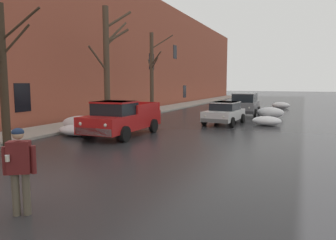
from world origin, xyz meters
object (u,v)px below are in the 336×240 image
object	(u,v)px
bare_tree_second_along_sidewalk	(108,61)
bare_tree_mid_block	(152,73)
suv_grey_parked_kerbside_mid	(245,103)
pedestrian_with_coffee	(19,164)
pickup_truck_red_approaching_near_lane	(121,118)
sedan_white_parked_kerbside_close	(224,112)
fire_hydrant	(95,123)
bare_tree_at_the_corner	(1,69)

from	to	relation	value
bare_tree_second_along_sidewalk	bare_tree_mid_block	world-z (taller)	bare_tree_second_along_sidewalk
suv_grey_parked_kerbside_mid	pedestrian_with_coffee	xyz separation A→B (m)	(-0.74, -21.20, 0.05)
bare_tree_mid_block	pickup_truck_red_approaching_near_lane	world-z (taller)	bare_tree_mid_block
sedan_white_parked_kerbside_close	pedestrian_with_coffee	size ratio (longest dim) A/B	2.31
pickup_truck_red_approaching_near_lane	fire_hydrant	bearing A→B (deg)	151.52
pickup_truck_red_approaching_near_lane	sedan_white_parked_kerbside_close	world-z (taller)	pickup_truck_red_approaching_near_lane
bare_tree_second_along_sidewalk	fire_hydrant	bearing A→B (deg)	-80.36
sedan_white_parked_kerbside_close	fire_hydrant	xyz separation A→B (m)	(-6.33, -5.11, -0.39)
pickup_truck_red_approaching_near_lane	suv_grey_parked_kerbside_mid	world-z (taller)	suv_grey_parked_kerbside_mid
bare_tree_mid_block	bare_tree_at_the_corner	bearing A→B (deg)	-90.16
bare_tree_second_along_sidewalk	suv_grey_parked_kerbside_mid	xyz separation A→B (m)	(6.98, 8.82, -2.97)
bare_tree_at_the_corner	fire_hydrant	distance (m)	6.30
bare_tree_at_the_corner	suv_grey_parked_kerbside_mid	bearing A→B (deg)	66.85
pickup_truck_red_approaching_near_lane	pedestrian_with_coffee	world-z (taller)	same
pickup_truck_red_approaching_near_lane	suv_grey_parked_kerbside_mid	bearing A→B (deg)	72.12
bare_tree_mid_block	pickup_truck_red_approaching_near_lane	xyz separation A→B (m)	(3.02, -9.64, -2.54)
bare_tree_at_the_corner	sedan_white_parked_kerbside_close	bearing A→B (deg)	58.03
suv_grey_parked_kerbside_mid	fire_hydrant	xyz separation A→B (m)	(-6.64, -10.77, -0.63)
bare_tree_at_the_corner	bare_tree_second_along_sidewalk	distance (m)	7.61
bare_tree_second_along_sidewalk	pickup_truck_red_approaching_near_lane	bearing A→B (deg)	-48.47
bare_tree_second_along_sidewalk	bare_tree_at_the_corner	bearing A→B (deg)	-90.24
bare_tree_at_the_corner	sedan_white_parked_kerbside_close	distance (m)	12.88
bare_tree_mid_block	bare_tree_second_along_sidewalk	bearing A→B (deg)	-90.07
sedan_white_parked_kerbside_close	fire_hydrant	world-z (taller)	sedan_white_parked_kerbside_close
bare_tree_mid_block	sedan_white_parked_kerbside_close	xyz separation A→B (m)	(6.66, -3.06, -2.67)
bare_tree_at_the_corner	bare_tree_second_along_sidewalk	bearing A→B (deg)	89.76
bare_tree_at_the_corner	suv_grey_parked_kerbside_mid	size ratio (longest dim) A/B	1.45
bare_tree_at_the_corner	pickup_truck_red_approaching_near_lane	size ratio (longest dim) A/B	1.28
bare_tree_second_along_sidewalk	bare_tree_mid_block	bearing A→B (deg)	89.93
bare_tree_mid_block	suv_grey_parked_kerbside_mid	size ratio (longest dim) A/B	1.48
bare_tree_second_along_sidewalk	suv_grey_parked_kerbside_mid	size ratio (longest dim) A/B	1.64
pedestrian_with_coffee	bare_tree_second_along_sidewalk	bearing A→B (deg)	116.74
bare_tree_mid_block	pickup_truck_red_approaching_near_lane	distance (m)	10.42
bare_tree_mid_block	sedan_white_parked_kerbside_close	world-z (taller)	bare_tree_mid_block
bare_tree_mid_block	fire_hydrant	bearing A→B (deg)	-87.73
bare_tree_at_the_corner	bare_tree_second_along_sidewalk	size ratio (longest dim) A/B	0.89
bare_tree_second_along_sidewalk	pickup_truck_red_approaching_near_lane	distance (m)	5.51
bare_tree_at_the_corner	pedestrian_with_coffee	world-z (taller)	bare_tree_at_the_corner
bare_tree_second_along_sidewalk	sedan_white_parked_kerbside_close	distance (m)	8.04
suv_grey_parked_kerbside_mid	pedestrian_with_coffee	world-z (taller)	suv_grey_parked_kerbside_mid
bare_tree_at_the_corner	pickup_truck_red_approaching_near_lane	distance (m)	5.65
pedestrian_with_coffee	sedan_white_parked_kerbside_close	bearing A→B (deg)	88.44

